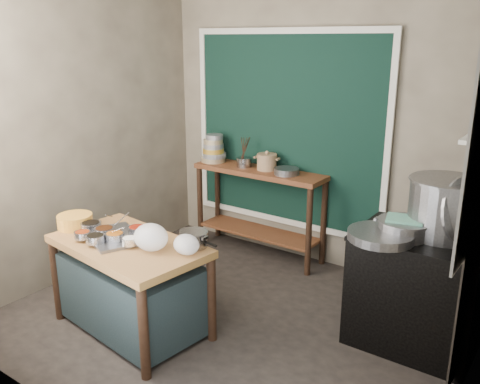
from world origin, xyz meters
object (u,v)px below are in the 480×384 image
Objects in this scene: back_counter at (259,212)px; condiment_tray at (114,237)px; stock_pot at (445,208)px; ceramic_crock at (267,163)px; steamer at (404,228)px; stove_block at (416,292)px; saucepan at (194,239)px; prep_table at (131,286)px; utensil_cup at (244,162)px; yellow_basin at (75,221)px.

condiment_tray is at bearing -94.82° from back_counter.
stock_pot reaches higher than condiment_tray.
ceramic_crock is 1.91m from steamer.
saucepan reaches higher than stove_block.
prep_table is 1.85m from back_counter.
stock_pot reaches higher than stove_block.
stock_pot is (2.01, 1.21, 0.72)m from prep_table.
ceramic_crock reaches higher than saucepan.
stove_block is 5.51× the size of utensil_cup.
stock_pot is at bearing 29.18° from condiment_tray.
yellow_basin is at bearing -107.84° from back_counter.
back_counter is 1.99m from yellow_basin.
steamer is at bearing 27.78° from condiment_tray.
stock_pot reaches higher than prep_table.
saucepan is 1.54m from steamer.
ceramic_crock is (-0.39, 1.63, 0.21)m from saucepan.
ceramic_crock is (-1.82, 0.75, 0.60)m from stove_block.
prep_table is 1.98m from ceramic_crock.
ceramic_crock is 0.57× the size of steamer.
condiment_tray is 1.82× the size of yellow_basin.
steamer is (1.32, 0.79, 0.13)m from saucepan.
condiment_tray is at bearing -152.22° from steamer.
back_counter reaches higher than yellow_basin.
condiment_tray is 0.96× the size of stock_pot.
ceramic_crock reaches higher than utensil_cup.
utensil_cup reaches higher than prep_table.
ceramic_crock is at bearing 5.40° from utensil_cup.
steamer is (1.79, 1.02, 0.57)m from prep_table.
condiment_tray is 1.35× the size of steamer.
prep_table is 3.25× the size of steamer.
condiment_tray is (-0.16, -1.85, 0.29)m from back_counter.
prep_table is 0.74m from yellow_basin.
prep_table is at bearing 0.31° from condiment_tray.
stove_block is 1.73× the size of condiment_tray.
utensil_cup is at bearing 77.56° from yellow_basin.
utensil_cup is at bearing 103.07° from prep_table.
steamer is at bearing -140.47° from stove_block.
saucepan is (-1.43, -0.88, 0.39)m from stove_block.
saucepan is 1.84m from stock_pot.
prep_table is 0.86× the size of back_counter.
yellow_basin is at bearing -154.75° from stock_pot.
steamer is at bearing 36.96° from prep_table.
condiment_tray reaches higher than prep_table.
yellow_basin is at bearing -102.44° from utensil_cup.
prep_table is at bearing -92.34° from ceramic_crock.
utensil_cup is (-0.19, 1.84, 0.62)m from prep_table.
utensil_cup reaches higher than yellow_basin.
condiment_tray is 0.67m from saucepan.
ceramic_crock reaches higher than steamer.
utensil_cup is (0.41, 1.87, 0.19)m from yellow_basin.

